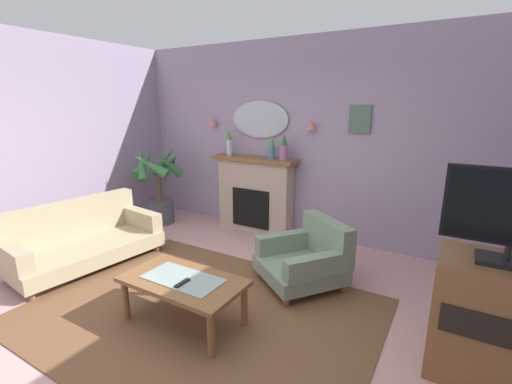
{
  "coord_description": "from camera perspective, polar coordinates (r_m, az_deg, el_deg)",
  "views": [
    {
      "loc": [
        1.96,
        -2.07,
        1.94
      ],
      "look_at": [
        -0.11,
        1.42,
        0.92
      ],
      "focal_mm": 24.48,
      "sensor_mm": 36.0,
      "label": 1
    }
  ],
  "objects": [
    {
      "name": "coffee_table",
      "position": [
        3.27,
        -11.81,
        -14.59
      ],
      "size": [
        1.1,
        0.6,
        0.45
      ],
      "color": "brown",
      "rests_on": "ground"
    },
    {
      "name": "mantel_vase_right",
      "position": [
        5.51,
        -4.4,
        8.23
      ],
      "size": [
        0.1,
        0.1,
        0.4
      ],
      "color": "silver",
      "rests_on": "fireplace"
    },
    {
      "name": "fireplace",
      "position": [
        5.43,
        -0.17,
        -0.41
      ],
      "size": [
        1.36,
        0.36,
        1.16
      ],
      "color": "tan",
      "rests_on": "ground"
    },
    {
      "name": "tv_remote",
      "position": [
        3.15,
        -11.95,
        -14.39
      ],
      "size": [
        0.04,
        0.16,
        0.02
      ],
      "primitive_type": "cube",
      "color": "black",
      "rests_on": "coffee_table"
    },
    {
      "name": "mantel_vase_left",
      "position": [
        5.03,
        4.59,
        7.16
      ],
      "size": [
        0.12,
        0.12,
        0.37
      ],
      "color": "#9E6084",
      "rests_on": "fireplace"
    },
    {
      "name": "wall_left",
      "position": [
        5.32,
        -36.37,
        5.88
      ],
      "size": [
        0.1,
        6.24,
        2.85
      ],
      "primitive_type": "cube",
      "color": "#96859F",
      "rests_on": "ground"
    },
    {
      "name": "tv_cabinet",
      "position": [
        3.13,
        34.39,
        -17.0
      ],
      "size": [
        0.8,
        0.57,
        0.9
      ],
      "color": "brown",
      "rests_on": "ground"
    },
    {
      "name": "wall_sconce_right",
      "position": [
        4.97,
        8.97,
        10.78
      ],
      "size": [
        0.14,
        0.14,
        0.14
      ],
      "primitive_type": "cone",
      "color": "#D17066"
    },
    {
      "name": "wall_sconce_left",
      "position": [
        5.82,
        -7.05,
        11.33
      ],
      "size": [
        0.14,
        0.14,
        0.14
      ],
      "primitive_type": "cone",
      "color": "#D17066"
    },
    {
      "name": "wall_back",
      "position": [
        5.15,
        8.22,
        8.31
      ],
      "size": [
        6.72,
        0.1,
        2.85
      ],
      "primitive_type": "cube",
      "color": "#9E8CA8",
      "rests_on": "ground"
    },
    {
      "name": "potted_plant_tall_palm",
      "position": [
        5.94,
        -15.63,
        1.27
      ],
      "size": [
        0.82,
        0.84,
        1.31
      ],
      "color": "#474C56",
      "rests_on": "ground"
    },
    {
      "name": "armchair_by_coffee_table",
      "position": [
        3.95,
        8.41,
        -10.48
      ],
      "size": [
        1.13,
        1.13,
        0.71
      ],
      "color": "gray",
      "rests_on": "ground"
    },
    {
      "name": "floor",
      "position": [
        3.48,
        -11.26,
        -21.07
      ],
      "size": [
        6.72,
        6.24,
        0.1
      ],
      "primitive_type": "cube",
      "color": "#C6938E",
      "rests_on": "ground"
    },
    {
      "name": "wall_mirror",
      "position": [
        5.38,
        0.61,
        11.74
      ],
      "size": [
        0.96,
        0.06,
        0.56
      ],
      "primitive_type": "ellipsoid",
      "color": "#B2BCC6"
    },
    {
      "name": "patterned_rug",
      "position": [
        3.57,
        -9.06,
        -18.86
      ],
      "size": [
        3.2,
        2.4,
        0.01
      ],
      "primitive_type": "cube",
      "color": "brown",
      "rests_on": "ground"
    },
    {
      "name": "floral_couch",
      "position": [
        4.87,
        -26.64,
        -6.82
      ],
      "size": [
        1.05,
        1.8,
        0.76
      ],
      "color": "tan",
      "rests_on": "ground"
    },
    {
      "name": "mantel_vase_centre",
      "position": [
        5.12,
        2.56,
        7.33
      ],
      "size": [
        0.11,
        0.11,
        0.35
      ],
      "color": "#4C7093",
      "rests_on": "fireplace"
    },
    {
      "name": "framed_picture",
      "position": [
        4.82,
        16.61,
        11.34
      ],
      "size": [
        0.28,
        0.03,
        0.36
      ],
      "primitive_type": "cube",
      "color": "#4C6B56"
    }
  ]
}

